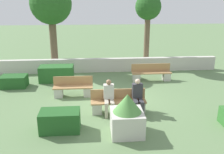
# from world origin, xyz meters

# --- Properties ---
(ground_plane) EXTENTS (60.00, 60.00, 0.00)m
(ground_plane) POSITION_xyz_m (0.00, 0.00, 0.00)
(ground_plane) COLOR #607F51
(perimeter_wall) EXTENTS (13.08, 0.30, 0.79)m
(perimeter_wall) POSITION_xyz_m (0.00, 4.35, 0.39)
(perimeter_wall) COLOR beige
(perimeter_wall) RESTS_ON ground_plane
(bench_front) EXTENTS (2.10, 0.48, 0.86)m
(bench_front) POSITION_xyz_m (0.17, -1.07, 0.34)
(bench_front) COLOR #A37A4C
(bench_front) RESTS_ON ground_plane
(bench_left_side) EXTENTS (1.73, 0.48, 0.86)m
(bench_left_side) POSITION_xyz_m (-1.66, 0.67, 0.33)
(bench_left_side) COLOR #A37A4C
(bench_left_side) RESTS_ON ground_plane
(bench_right_side) EXTENTS (2.06, 0.49, 0.86)m
(bench_right_side) POSITION_xyz_m (2.28, 2.53, 0.34)
(bench_right_side) COLOR #A37A4C
(bench_right_side) RESTS_ON ground_plane
(person_seated_man) EXTENTS (0.38, 0.63, 1.32)m
(person_seated_man) POSITION_xyz_m (0.88, -1.22, 0.73)
(person_seated_man) COLOR #333338
(person_seated_man) RESTS_ON ground_plane
(person_seated_woman) EXTENTS (0.38, 0.63, 1.33)m
(person_seated_woman) POSITION_xyz_m (-0.20, -1.21, 0.73)
(person_seated_woman) COLOR #B2A893
(person_seated_woman) RESTS_ON ground_plane
(hedge_block_near_left) EXTENTS (1.29, 0.74, 0.70)m
(hedge_block_near_left) POSITION_xyz_m (-1.88, -2.31, 0.35)
(hedge_block_near_left) COLOR #235623
(hedge_block_near_left) RESTS_ON ground_plane
(hedge_block_near_right) EXTENTS (1.73, 0.87, 0.81)m
(hedge_block_near_right) POSITION_xyz_m (-2.65, 2.83, 0.41)
(hedge_block_near_right) COLOR #286028
(hedge_block_near_right) RESTS_ON ground_plane
(hedge_block_mid_right) EXTENTS (1.21, 0.81, 0.57)m
(hedge_block_mid_right) POSITION_xyz_m (-4.61, 2.08, 0.29)
(hedge_block_mid_right) COLOR #235623
(hedge_block_mid_right) RESTS_ON ground_plane
(planter_corner_left) EXTENTS (1.02, 1.02, 1.36)m
(planter_corner_left) POSITION_xyz_m (0.28, -2.67, 0.64)
(planter_corner_left) COLOR beige
(planter_corner_left) RESTS_ON ground_plane
(tree_leftmost) EXTENTS (2.35, 2.35, 5.03)m
(tree_leftmost) POSITION_xyz_m (-3.04, 5.08, 3.76)
(tree_leftmost) COLOR brown
(tree_leftmost) RESTS_ON ground_plane
(tree_center_left) EXTENTS (1.53, 1.53, 4.41)m
(tree_center_left) POSITION_xyz_m (2.57, 5.29, 3.47)
(tree_center_left) COLOR brown
(tree_center_left) RESTS_ON ground_plane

